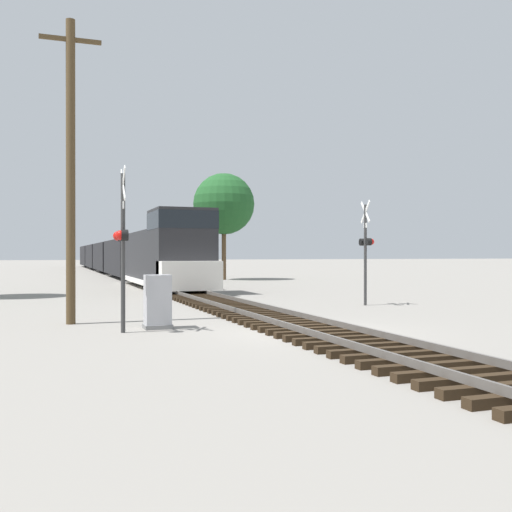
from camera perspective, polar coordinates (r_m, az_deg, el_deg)
ground_plane at (r=16.34m, az=4.96°, el=-7.22°), size 400.00×400.00×0.00m
rail_track_bed at (r=16.32m, az=4.96°, el=-6.75°), size 2.60×160.00×0.31m
freight_train at (r=65.98m, az=-13.46°, el=-0.07°), size 3.09×77.79×4.44m
crossing_signal_near at (r=16.38m, az=-12.64°, el=1.50°), size 0.32×1.00×4.43m
crossing_signal_far at (r=24.93m, az=10.42°, el=0.98°), size 0.42×1.01×4.29m
relay_cabinet at (r=17.19m, az=-9.36°, el=-4.35°), size 0.77×0.70×1.52m
utility_pole at (r=18.98m, az=-17.24°, el=8.09°), size 1.80×0.27×9.15m
tree_mid_background at (r=48.91m, az=-3.08°, el=4.95°), size 4.98×4.98×8.67m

